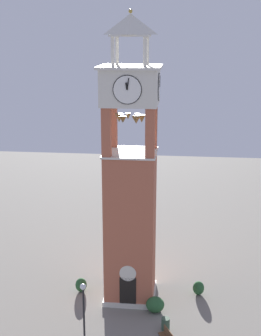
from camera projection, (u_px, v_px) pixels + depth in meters
ground at (130, 295)px, 33.54m from camera, size 80.00×80.00×0.00m
clock_tower at (130, 190)px, 31.45m from camera, size 3.82×3.82×19.02m
lamp_post at (83, 301)px, 28.13m from camera, size 0.36×0.36×3.64m
trash_bin at (166, 324)px, 29.55m from camera, size 0.52×0.52×0.80m
shrub_near_entry at (155, 305)px, 31.49m from camera, size 1.21×1.21×0.99m
shrub_left_of_tower at (81, 285)px, 33.96m from camera, size 0.80×0.80×0.99m
shrub_behind_bench at (198, 288)px, 33.56m from camera, size 0.79×0.79×0.97m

